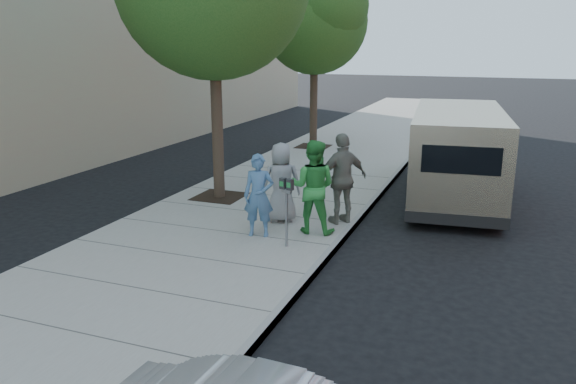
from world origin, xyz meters
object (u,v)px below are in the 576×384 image
object	(u,v)px
van	(457,153)
person_officer	(259,196)
parking_meter	(287,198)
person_green_shirt	(313,187)
person_gray_shirt	(281,182)
tree_far	(316,16)
person_striped_polo	(343,179)

from	to	relation	value
van	person_officer	world-z (taller)	van
parking_meter	person_green_shirt	size ratio (longest dim) A/B	0.70
parking_meter	van	world-z (taller)	van
van	person_gray_shirt	xyz separation A→B (m)	(-3.37, -3.74, -0.21)
tree_far	parking_meter	bearing A→B (deg)	-74.57
tree_far	parking_meter	xyz separation A→B (m)	(2.86, -10.36, -3.75)
person_gray_shirt	person_officer	bearing A→B (deg)	60.33
parking_meter	person_green_shirt	bearing A→B (deg)	93.12
tree_far	person_officer	world-z (taller)	tree_far
tree_far	van	size ratio (longest dim) A/B	1.00
van	person_striped_polo	size ratio (longest dim) A/B	3.27
person_striped_polo	person_gray_shirt	bearing A→B (deg)	-30.88
person_green_shirt	person_striped_polo	size ratio (longest dim) A/B	0.98
van	person_gray_shirt	bearing A→B (deg)	-137.79
parking_meter	person_green_shirt	xyz separation A→B (m)	(0.20, 1.01, -0.01)
person_gray_shirt	parking_meter	bearing A→B (deg)	89.18
person_striped_polo	parking_meter	bearing A→B (deg)	25.16
parking_meter	person_gray_shirt	xyz separation A→B (m)	(-0.68, 1.46, -0.10)
person_officer	person_gray_shirt	distance (m)	1.07
person_green_shirt	parking_meter	bearing A→B (deg)	74.95
person_officer	person_gray_shirt	xyz separation A→B (m)	(0.07, 1.06, 0.03)
tree_far	person_officer	xyz separation A→B (m)	(2.10, -9.96, -3.89)
tree_far	person_green_shirt	size ratio (longest dim) A/B	3.35
parking_meter	person_green_shirt	world-z (taller)	person_green_shirt
person_officer	person_striped_polo	size ratio (longest dim) A/B	0.85
tree_far	person_green_shirt	world-z (taller)	tree_far
van	person_officer	distance (m)	5.91
tree_far	person_officer	size ratio (longest dim) A/B	3.84
van	parking_meter	bearing A→B (deg)	-123.08
person_officer	person_green_shirt	world-z (taller)	person_green_shirt
van	person_green_shirt	size ratio (longest dim) A/B	3.34
person_green_shirt	person_gray_shirt	world-z (taller)	person_green_shirt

